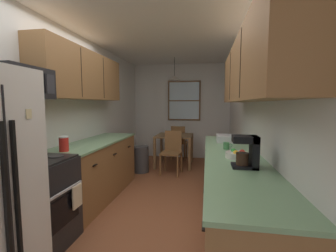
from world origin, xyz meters
The scene contains 23 objects.
ground_plane centered at (0.00, 1.00, 0.00)m, with size 12.00×12.00×0.00m, color brown.
wall_left centered at (-1.35, 1.00, 1.27)m, with size 0.10×9.00×2.55m, color silver.
wall_right centered at (1.35, 1.00, 1.27)m, with size 0.10×9.00×2.55m, color silver.
wall_back centered at (0.00, 3.65, 1.27)m, with size 4.40×0.10×2.55m, color silver.
ceiling_slab centered at (0.00, 1.00, 2.59)m, with size 4.40×9.00×0.08m, color white.
stove_range centered at (-0.99, -0.59, 0.47)m, with size 0.66×0.64×1.10m.
microwave_over_range centered at (-1.11, -0.59, 1.68)m, with size 0.39×0.58×0.31m.
counter_left centered at (-1.00, 0.69, 0.45)m, with size 0.64×1.93×0.90m.
upper_cabinets_left centered at (-1.14, 0.64, 1.90)m, with size 0.33×2.01×0.71m.
counter_right centered at (1.00, 0.04, 0.45)m, with size 0.64×3.01×0.90m.
upper_cabinets_right centered at (1.14, -0.01, 1.82)m, with size 0.33×2.69×0.65m.
dining_table centered at (-0.06, 2.73, 0.62)m, with size 0.85×0.83×0.74m.
dining_chair_near centered at (-0.02, 2.11, 0.50)m, with size 0.44×0.44×0.90m.
dining_chair_far centered at (-0.03, 3.35, 0.50)m, with size 0.42×0.42×0.90m.
pendant_light centered at (-0.06, 2.73, 2.08)m, with size 0.32×0.32×0.52m.
back_window centered at (0.08, 3.58, 1.56)m, with size 0.88×0.05×1.07m.
trash_bin centered at (-0.70, 2.09, 0.28)m, with size 0.34×0.34×0.57m, color #3F3F42.
storage_canister centered at (-1.00, -0.10, 0.99)m, with size 0.11×0.11×0.18m.
dish_towel centered at (-0.64, -0.43, 0.50)m, with size 0.02×0.16×0.24m, color beige.
coffee_maker centered at (1.07, -0.45, 1.05)m, with size 0.22×0.18×0.29m.
mug_by_coffeemaker centered at (0.95, 0.38, 0.94)m, with size 0.11×0.08×0.09m.
fruit_bowl centered at (1.02, -0.09, 0.94)m, with size 0.24×0.24×0.09m.
dish_rack centered at (0.99, 0.97, 0.95)m, with size 0.28×0.34×0.10m, color silver.
Camera 1 is at (0.70, -2.52, 1.47)m, focal length 24.01 mm.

